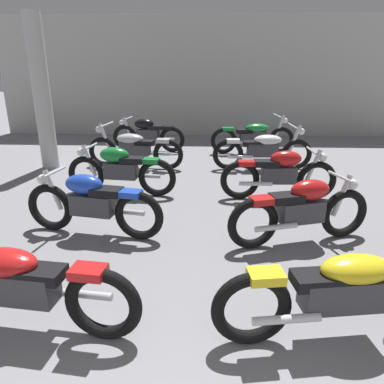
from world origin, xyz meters
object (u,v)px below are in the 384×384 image
at_px(motorcycle_left_row_1, 17,284).
at_px(motorcycle_right_row_5, 253,136).
at_px(motorcycle_left_row_2, 92,203).
at_px(motorcycle_left_row_5, 148,134).
at_px(motorcycle_left_row_3, 120,169).
at_px(motorcycle_right_row_4, 263,149).
at_px(motorcycle_left_row_4, 134,148).
at_px(support_pillar, 42,94).
at_px(motorcycle_right_row_3, 279,173).
at_px(motorcycle_right_row_1, 343,291).
at_px(motorcycle_right_row_2, 302,209).

relative_size(motorcycle_left_row_1, motorcycle_right_row_5, 1.00).
distance_m(motorcycle_left_row_1, motorcycle_left_row_2, 1.89).
bearing_deg(motorcycle_right_row_5, motorcycle_left_row_1, -112.20).
height_order(motorcycle_left_row_2, motorcycle_left_row_5, same).
xyz_separation_m(motorcycle_left_row_3, motorcycle_right_row_4, (2.73, 1.73, -0.01)).
distance_m(motorcycle_left_row_1, motorcycle_left_row_4, 5.25).
height_order(support_pillar, motorcycle_left_row_4, support_pillar).
bearing_deg(motorcycle_right_row_5, motorcycle_right_row_3, -89.15).
height_order(motorcycle_left_row_4, motorcycle_right_row_1, same).
height_order(motorcycle_left_row_2, motorcycle_right_row_3, same).
height_order(motorcycle_left_row_1, motorcycle_right_row_5, same).
distance_m(motorcycle_right_row_1, motorcycle_right_row_2, 1.76).
xyz_separation_m(motorcycle_left_row_3, motorcycle_right_row_2, (2.74, -1.74, 0.00)).
distance_m(motorcycle_left_row_4, motorcycle_right_row_1, 5.91).
xyz_separation_m(motorcycle_left_row_3, motorcycle_left_row_4, (-0.09, 1.74, -0.01)).
xyz_separation_m(support_pillar, motorcycle_left_row_4, (1.91, 0.03, -1.15)).
distance_m(support_pillar, motorcycle_right_row_2, 5.97).
height_order(motorcycle_left_row_1, motorcycle_right_row_4, same).
distance_m(support_pillar, motorcycle_right_row_5, 5.07).
distance_m(motorcycle_right_row_3, motorcycle_right_row_4, 1.86).
distance_m(motorcycle_left_row_1, motorcycle_right_row_1, 2.73).
xyz_separation_m(motorcycle_left_row_4, motorcycle_left_row_5, (0.03, 1.67, 0.01)).
height_order(motorcycle_left_row_5, motorcycle_right_row_3, same).
relative_size(motorcycle_left_row_3, motorcycle_right_row_3, 1.00).
relative_size(support_pillar, motorcycle_left_row_5, 1.63).
xyz_separation_m(support_pillar, motorcycle_right_row_2, (4.73, -3.45, -1.14)).
height_order(support_pillar, motorcycle_left_row_5, support_pillar).
bearing_deg(motorcycle_left_row_3, motorcycle_right_row_5, 50.47).
relative_size(support_pillar, motorcycle_left_row_2, 1.64).
bearing_deg(motorcycle_left_row_1, motorcycle_right_row_5, 67.80).
bearing_deg(motorcycle_right_row_3, motorcycle_left_row_1, -129.77).
relative_size(motorcycle_left_row_1, motorcycle_left_row_4, 1.00).
distance_m(motorcycle_left_row_2, motorcycle_left_row_5, 5.03).
height_order(support_pillar, motorcycle_left_row_1, support_pillar).
relative_size(motorcycle_left_row_4, motorcycle_left_row_5, 1.10).
xyz_separation_m(motorcycle_left_row_4, motorcycle_right_row_3, (2.83, -1.87, 0.01)).
xyz_separation_m(motorcycle_right_row_1, motorcycle_right_row_5, (0.04, 6.77, 0.00)).
distance_m(motorcycle_left_row_4, motorcycle_right_row_5, 3.17).
xyz_separation_m(motorcycle_left_row_2, motorcycle_right_row_1, (2.66, -1.87, -0.01)).
bearing_deg(motorcycle_left_row_5, motorcycle_right_row_4, -30.92).
distance_m(motorcycle_right_row_2, motorcycle_right_row_5, 5.01).
xyz_separation_m(motorcycle_left_row_1, motorcycle_right_row_4, (2.81, 5.25, 0.00)).
relative_size(motorcycle_left_row_2, motorcycle_right_row_3, 0.99).
relative_size(motorcycle_left_row_2, motorcycle_right_row_1, 0.90).
xyz_separation_m(motorcycle_right_row_2, motorcycle_right_row_5, (-0.04, 5.01, -0.01)).
bearing_deg(motorcycle_right_row_2, motorcycle_right_row_3, 89.76).
bearing_deg(motorcycle_right_row_3, motorcycle_right_row_2, -90.24).
height_order(motorcycle_left_row_2, motorcycle_left_row_4, motorcycle_left_row_4).
bearing_deg(motorcycle_right_row_2, motorcycle_right_row_1, -92.57).
relative_size(motorcycle_left_row_1, motorcycle_right_row_4, 1.00).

